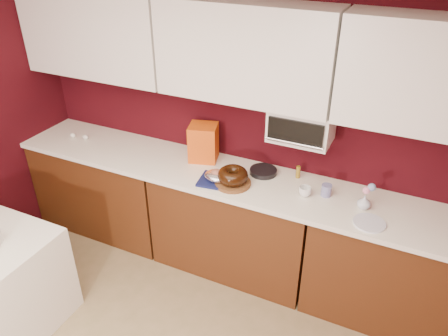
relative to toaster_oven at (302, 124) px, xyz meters
name	(u,v)px	position (x,y,z in m)	size (l,w,h in m)	color
wall_back	(251,122)	(-0.45, 0.15, -0.12)	(4.00, 0.02, 2.50)	#39070D
base_cabinet_left	(108,188)	(-1.78, -0.17, -0.95)	(1.31, 0.58, 0.86)	#4D250F
base_cabinet_center	(235,224)	(-0.45, -0.17, -0.95)	(1.31, 0.58, 0.86)	#4D250F
base_cabinet_right	(400,272)	(0.88, -0.17, -0.95)	(1.31, 0.58, 0.86)	#4D250F
countertop	(235,179)	(-0.45, -0.17, -0.49)	(4.00, 0.62, 0.04)	white
upper_cabinet_left	(96,34)	(-1.78, -0.02, 0.48)	(1.31, 0.33, 0.70)	white
upper_cabinet_center	(245,53)	(-0.45, -0.02, 0.48)	(1.31, 0.33, 0.70)	white
toaster_oven	(302,124)	(0.00, 0.00, 0.00)	(0.45, 0.30, 0.25)	white
toaster_oven_door	(295,133)	(0.00, -0.16, 0.00)	(0.40, 0.02, 0.18)	black
toaster_oven_handle	(294,143)	(0.00, -0.18, -0.07)	(0.02, 0.02, 0.42)	silver
cake_base	(233,183)	(-0.42, -0.28, -0.46)	(0.28, 0.28, 0.03)	brown
bundt_cake	(233,175)	(-0.42, -0.28, -0.39)	(0.23, 0.23, 0.10)	black
navy_towel	(217,181)	(-0.55, -0.30, -0.46)	(0.27, 0.23, 0.02)	#13194A
foil_ham_nest	(217,176)	(-0.55, -0.30, -0.42)	(0.20, 0.17, 0.07)	white
roasted_ham	(217,173)	(-0.55, -0.30, -0.40)	(0.10, 0.08, 0.06)	#A35E4A
pandoro_box	(203,143)	(-0.81, -0.01, -0.32)	(0.23, 0.21, 0.31)	red
dark_pan	(263,171)	(-0.27, -0.02, -0.46)	(0.22, 0.22, 0.04)	black
coffee_mug	(305,191)	(0.12, -0.19, -0.43)	(0.08, 0.08, 0.09)	white
blue_jar	(326,190)	(0.26, -0.12, -0.43)	(0.08, 0.08, 0.09)	navy
flower_vase	(364,201)	(0.54, -0.16, -0.42)	(0.08, 0.08, 0.11)	silver
flower_pink	(366,190)	(0.54, -0.16, -0.33)	(0.05, 0.05, 0.05)	pink
flower_blue	(372,187)	(0.57, -0.14, -0.30)	(0.06, 0.06, 0.06)	#7D9CC8
china_plate	(369,223)	(0.61, -0.33, -0.47)	(0.22, 0.22, 0.01)	white
amber_bottle	(298,172)	(0.00, 0.04, -0.43)	(0.03, 0.03, 0.10)	olive
egg_left	(73,135)	(-2.10, -0.17, -0.45)	(0.06, 0.04, 0.04)	silver
egg_right	(85,137)	(-1.97, -0.15, -0.45)	(0.06, 0.05, 0.05)	white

